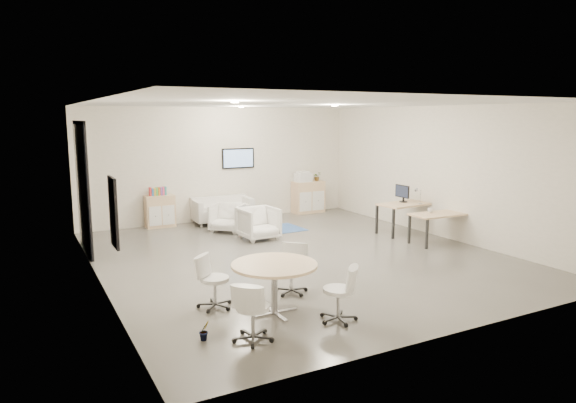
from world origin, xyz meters
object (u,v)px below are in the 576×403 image
(desk_front, at_px, (439,216))
(round_table, at_px, (274,269))
(sideboard_left, at_px, (160,211))
(loveseat, at_px, (222,211))
(armchair_right, at_px, (259,222))
(sideboard_right, at_px, (308,197))
(desk_rear, at_px, (407,206))
(armchair_left, at_px, (227,216))

(desk_front, xyz_separation_m, round_table, (-5.36, -2.13, 0.06))
(sideboard_left, height_order, loveseat, sideboard_left)
(armchair_right, xyz_separation_m, desk_front, (3.56, -2.33, 0.21))
(sideboard_right, distance_m, desk_rear, 3.74)
(armchair_left, distance_m, desk_rear, 4.61)
(round_table, bearing_deg, armchair_right, 68.00)
(sideboard_right, bearing_deg, loveseat, -176.97)
(sideboard_left, height_order, sideboard_right, sideboard_right)
(desk_rear, xyz_separation_m, desk_front, (-0.04, -1.16, -0.07))
(sideboard_right, relative_size, loveseat, 0.59)
(armchair_left, height_order, desk_front, armchair_left)
(sideboard_right, height_order, loveseat, sideboard_right)
(sideboard_left, bearing_deg, sideboard_right, -0.45)
(sideboard_right, bearing_deg, desk_rear, -78.16)
(armchair_left, xyz_separation_m, armchair_right, (0.36, -1.17, 0.03))
(sideboard_left, distance_m, sideboard_right, 4.58)
(armchair_right, bearing_deg, desk_front, -36.26)
(sideboard_left, distance_m, loveseat, 1.71)
(desk_front, bearing_deg, sideboard_left, 140.01)
(round_table, bearing_deg, desk_front, 21.72)
(sideboard_left, xyz_separation_m, desk_front, (5.31, -4.85, 0.21))
(sideboard_left, xyz_separation_m, sideboard_right, (4.58, -0.04, 0.06))
(sideboard_left, bearing_deg, armchair_right, -55.15)
(desk_rear, height_order, desk_front, desk_rear)
(round_table, bearing_deg, loveseat, 75.58)
(armchair_right, bearing_deg, sideboard_left, 121.81)
(armchair_left, height_order, round_table, armchair_left)
(armchair_right, xyz_separation_m, desk_rear, (3.59, -1.17, 0.27))
(sideboard_right, distance_m, round_table, 8.35)
(desk_front, bearing_deg, loveseat, 130.19)
(sideboard_left, relative_size, round_table, 0.67)
(sideboard_right, bearing_deg, round_table, -123.68)
(sideboard_right, distance_m, loveseat, 2.89)
(round_table, bearing_deg, armchair_left, 75.65)
(sideboard_right, relative_size, armchair_right, 1.13)
(sideboard_right, xyz_separation_m, armchair_left, (-3.19, -1.31, -0.09))
(desk_front, bearing_deg, armchair_right, 149.18)
(sideboard_left, xyz_separation_m, desk_rear, (5.35, -3.69, 0.27))
(loveseat, bearing_deg, sideboard_left, 175.72)
(armchair_left, bearing_deg, desk_front, -0.12)
(loveseat, bearing_deg, armchair_right, -86.54)
(sideboard_left, xyz_separation_m, armchair_left, (1.39, -1.35, -0.03))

